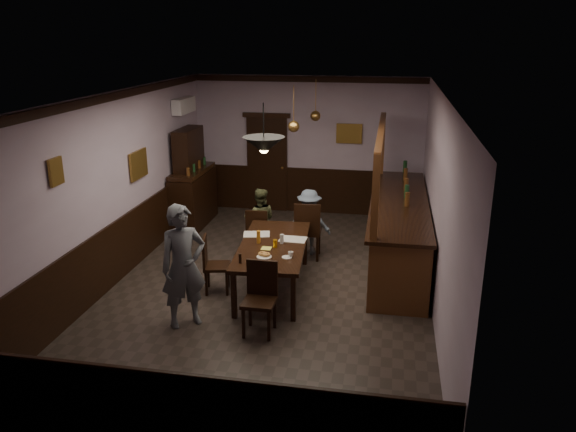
% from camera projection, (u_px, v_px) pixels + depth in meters
% --- Properties ---
extents(room, '(5.01, 8.01, 3.01)m').
position_uv_depth(room, '(269.00, 196.00, 8.51)').
color(room, '#2D2621').
rests_on(room, ground).
extents(dining_table, '(1.16, 2.27, 0.75)m').
position_uv_depth(dining_table, '(273.00, 248.00, 8.68)').
color(dining_table, black).
rests_on(dining_table, ground).
extents(chair_far_left, '(0.42, 0.42, 0.90)m').
position_uv_depth(chair_far_left, '(258.00, 231.00, 10.00)').
color(chair_far_left, black).
rests_on(chair_far_left, ground).
extents(chair_far_right, '(0.48, 0.48, 1.05)m').
position_uv_depth(chair_far_right, '(308.00, 228.00, 9.86)').
color(chair_far_right, black).
rests_on(chair_far_right, ground).
extents(chair_near, '(0.43, 0.43, 0.98)m').
position_uv_depth(chair_near, '(260.00, 294.00, 7.48)').
color(chair_near, black).
rests_on(chair_near, ground).
extents(chair_side, '(0.47, 0.47, 0.90)m').
position_uv_depth(chair_side, '(212.00, 262.00, 8.64)').
color(chair_side, black).
rests_on(chair_side, ground).
extents(person_standing, '(0.75, 0.71, 1.72)m').
position_uv_depth(person_standing, '(183.00, 266.00, 7.56)').
color(person_standing, slate).
rests_on(person_standing, ground).
extents(person_seated_left, '(0.64, 0.54, 1.20)m').
position_uv_depth(person_seated_left, '(260.00, 220.00, 10.22)').
color(person_seated_left, '#4E5432').
rests_on(person_seated_left, ground).
extents(person_seated_right, '(0.80, 0.49, 1.20)m').
position_uv_depth(person_seated_right, '(309.00, 222.00, 10.13)').
color(person_seated_right, slate).
rests_on(person_seated_right, ground).
extents(newspaper_left, '(0.47, 0.38, 0.01)m').
position_uv_depth(newspaper_left, '(257.00, 234.00, 9.07)').
color(newspaper_left, silver).
rests_on(newspaper_left, dining_table).
extents(newspaper_right, '(0.43, 0.31, 0.01)m').
position_uv_depth(newspaper_right, '(293.00, 239.00, 8.84)').
color(newspaper_right, silver).
rests_on(newspaper_right, dining_table).
extents(napkin, '(0.16, 0.16, 0.00)m').
position_uv_depth(napkin, '(266.00, 248.00, 8.48)').
color(napkin, '#ECF058').
rests_on(napkin, dining_table).
extents(saucer, '(0.15, 0.15, 0.01)m').
position_uv_depth(saucer, '(287.00, 257.00, 8.13)').
color(saucer, white).
rests_on(saucer, dining_table).
extents(coffee_cup, '(0.09, 0.09, 0.07)m').
position_uv_depth(coffee_cup, '(291.00, 254.00, 8.13)').
color(coffee_cup, white).
rests_on(coffee_cup, saucer).
extents(pastry_plate, '(0.22, 0.22, 0.01)m').
position_uv_depth(pastry_plate, '(264.00, 257.00, 8.14)').
color(pastry_plate, white).
rests_on(pastry_plate, dining_table).
extents(pastry_ring_a, '(0.13, 0.13, 0.04)m').
position_uv_depth(pastry_ring_a, '(263.00, 254.00, 8.19)').
color(pastry_ring_a, '#C68C47').
rests_on(pastry_ring_a, pastry_plate).
extents(pastry_ring_b, '(0.13, 0.13, 0.04)m').
position_uv_depth(pastry_ring_b, '(266.00, 254.00, 8.16)').
color(pastry_ring_b, '#C68C47').
rests_on(pastry_ring_b, pastry_plate).
extents(soda_can, '(0.07, 0.07, 0.12)m').
position_uv_depth(soda_can, '(275.00, 244.00, 8.51)').
color(soda_can, '#FFA915').
rests_on(soda_can, dining_table).
extents(beer_glass, '(0.06, 0.06, 0.20)m').
position_uv_depth(beer_glass, '(259.00, 237.00, 8.67)').
color(beer_glass, '#BF721E').
rests_on(beer_glass, dining_table).
extents(water_glass, '(0.06, 0.06, 0.15)m').
position_uv_depth(water_glass, '(282.00, 239.00, 8.65)').
color(water_glass, silver).
rests_on(water_glass, dining_table).
extents(pepper_mill, '(0.04, 0.04, 0.14)m').
position_uv_depth(pepper_mill, '(240.00, 258.00, 7.92)').
color(pepper_mill, black).
rests_on(pepper_mill, dining_table).
extents(sideboard, '(0.55, 1.53, 2.02)m').
position_uv_depth(sideboard, '(192.00, 187.00, 11.61)').
color(sideboard, black).
rests_on(sideboard, ground).
extents(bar_counter, '(0.97, 4.18, 2.35)m').
position_uv_depth(bar_counter, '(398.00, 230.00, 9.75)').
color(bar_counter, '#542E16').
rests_on(bar_counter, ground).
extents(door_back, '(0.90, 0.06, 2.10)m').
position_uv_depth(door_back, '(267.00, 165.00, 12.50)').
color(door_back, black).
rests_on(door_back, ground).
extents(ac_unit, '(0.20, 0.85, 0.30)m').
position_uv_depth(ac_unit, '(184.00, 105.00, 11.33)').
color(ac_unit, white).
rests_on(ac_unit, ground).
extents(picture_left_small, '(0.04, 0.28, 0.36)m').
position_uv_depth(picture_left_small, '(56.00, 172.00, 7.24)').
color(picture_left_small, olive).
rests_on(picture_left_small, ground).
extents(picture_left_large, '(0.04, 0.62, 0.48)m').
position_uv_depth(picture_left_large, '(139.00, 165.00, 9.62)').
color(picture_left_large, olive).
rests_on(picture_left_large, ground).
extents(picture_back, '(0.55, 0.04, 0.42)m').
position_uv_depth(picture_back, '(349.00, 134.00, 11.96)').
color(picture_back, olive).
rests_on(picture_back, ground).
extents(pendant_iron, '(0.56, 0.56, 0.66)m').
position_uv_depth(pendant_iron, '(264.00, 145.00, 7.38)').
color(pendant_iron, black).
rests_on(pendant_iron, ground).
extents(pendant_brass_mid, '(0.20, 0.20, 0.81)m').
position_uv_depth(pendant_brass_mid, '(294.00, 127.00, 9.75)').
color(pendant_brass_mid, '#BF8C3F').
rests_on(pendant_brass_mid, ground).
extents(pendant_brass_far, '(0.20, 0.20, 0.81)m').
position_uv_depth(pendant_brass_far, '(315.00, 116.00, 10.98)').
color(pendant_brass_far, '#BF8C3F').
rests_on(pendant_brass_far, ground).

